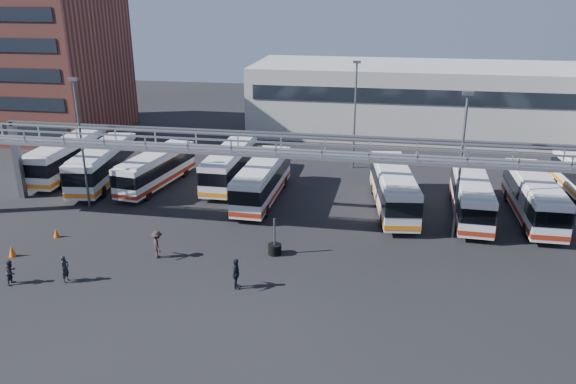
% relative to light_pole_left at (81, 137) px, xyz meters
% --- Properties ---
extents(ground, '(140.00, 140.00, 0.00)m').
position_rel_light_pole_left_xyz_m(ground, '(16.00, -8.00, -5.73)').
color(ground, black).
rests_on(ground, ground).
extents(gantry, '(51.40, 5.15, 7.10)m').
position_rel_light_pole_left_xyz_m(gantry, '(16.00, -2.13, -0.22)').
color(gantry, gray).
rests_on(gantry, ground).
extents(apartment_building, '(18.00, 15.00, 16.00)m').
position_rel_light_pole_left_xyz_m(apartment_building, '(-18.00, 22.00, 2.27)').
color(apartment_building, brown).
rests_on(apartment_building, ground).
extents(warehouse, '(42.00, 14.00, 8.00)m').
position_rel_light_pole_left_xyz_m(warehouse, '(28.00, 30.00, -1.73)').
color(warehouse, '#9E9E99').
rests_on(warehouse, ground).
extents(light_pole_left, '(0.70, 0.35, 10.21)m').
position_rel_light_pole_left_xyz_m(light_pole_left, '(0.00, 0.00, 0.00)').
color(light_pole_left, '#4C4F54').
rests_on(light_pole_left, ground).
extents(light_pole_mid, '(0.70, 0.35, 10.21)m').
position_rel_light_pole_left_xyz_m(light_pole_mid, '(28.00, -1.00, 0.00)').
color(light_pole_mid, '#4C4F54').
rests_on(light_pole_mid, ground).
extents(light_pole_back, '(0.70, 0.35, 10.21)m').
position_rel_light_pole_left_xyz_m(light_pole_back, '(20.00, 14.00, 0.00)').
color(light_pole_back, '#4C4F54').
rests_on(light_pole_back, ground).
extents(bus_0, '(2.94, 11.19, 3.38)m').
position_rel_light_pole_left_xyz_m(bus_0, '(-5.72, 6.94, -3.86)').
color(bus_0, silver).
rests_on(bus_0, ground).
extents(bus_1, '(3.88, 11.43, 3.40)m').
position_rel_light_pole_left_xyz_m(bus_1, '(-1.48, 5.49, -3.84)').
color(bus_1, silver).
rests_on(bus_1, ground).
extents(bus_2, '(3.76, 10.33, 3.07)m').
position_rel_light_pole_left_xyz_m(bus_2, '(3.44, 5.54, -4.03)').
color(bus_2, silver).
rests_on(bus_2, ground).
extents(bus_3, '(2.53, 10.69, 3.24)m').
position_rel_light_pole_left_xyz_m(bus_3, '(9.57, 7.50, -3.93)').
color(bus_3, silver).
rests_on(bus_3, ground).
extents(bus_4, '(2.78, 10.90, 3.29)m').
position_rel_light_pole_left_xyz_m(bus_4, '(13.30, 3.85, -3.91)').
color(bus_4, silver).
rests_on(bus_4, ground).
extents(bus_6, '(3.97, 11.36, 3.38)m').
position_rel_light_pole_left_xyz_m(bus_6, '(23.81, 3.53, -3.86)').
color(bus_6, silver).
rests_on(bus_6, ground).
extents(bus_7, '(2.81, 10.58, 3.19)m').
position_rel_light_pole_left_xyz_m(bus_7, '(29.59, 3.22, -3.96)').
color(bus_7, silver).
rests_on(bus_7, ground).
extents(bus_8, '(2.57, 10.89, 3.30)m').
position_rel_light_pole_left_xyz_m(bus_8, '(34.14, 3.55, -3.90)').
color(bus_8, silver).
rests_on(bus_8, ground).
extents(pedestrian_a, '(0.44, 0.64, 1.69)m').
position_rel_light_pole_left_xyz_m(pedestrian_a, '(4.78, -11.52, -4.88)').
color(pedestrian_a, black).
rests_on(pedestrian_a, ground).
extents(pedestrian_b, '(0.60, 0.76, 1.52)m').
position_rel_light_pole_left_xyz_m(pedestrian_b, '(1.79, -12.30, -4.97)').
color(pedestrian_b, '#211F2B').
rests_on(pedestrian_b, ground).
extents(pedestrian_c, '(1.21, 1.37, 1.84)m').
position_rel_light_pole_left_xyz_m(pedestrian_c, '(8.92, -7.54, -4.81)').
color(pedestrian_c, '#322123').
rests_on(pedestrian_c, ground).
extents(pedestrian_d, '(0.54, 1.13, 1.87)m').
position_rel_light_pole_left_xyz_m(pedestrian_d, '(14.94, -10.51, -4.79)').
color(pedestrian_d, black).
rests_on(pedestrian_d, ground).
extents(cone_left, '(0.55, 0.55, 0.75)m').
position_rel_light_pole_left_xyz_m(cone_left, '(-0.49, -9.07, -5.35)').
color(cone_left, '#E75A0C').
rests_on(cone_left, ground).
extents(cone_right, '(0.46, 0.46, 0.66)m').
position_rel_light_pole_left_xyz_m(cone_right, '(0.65, -5.82, -5.40)').
color(cone_right, '#E75A0C').
rests_on(cone_right, ground).
extents(tire_stack, '(0.88, 0.88, 2.52)m').
position_rel_light_pole_left_xyz_m(tire_stack, '(16.24, -5.75, -5.30)').
color(tire_stack, black).
rests_on(tire_stack, ground).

